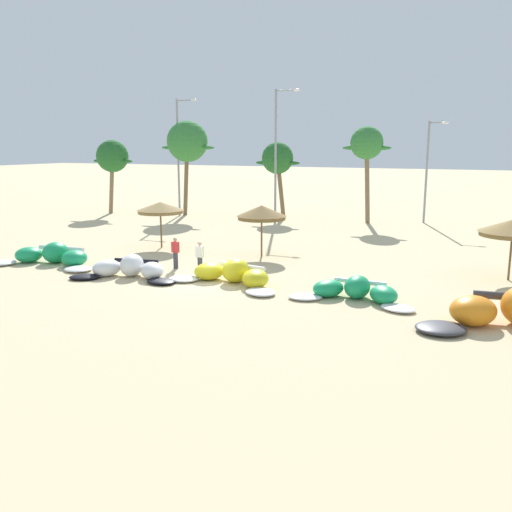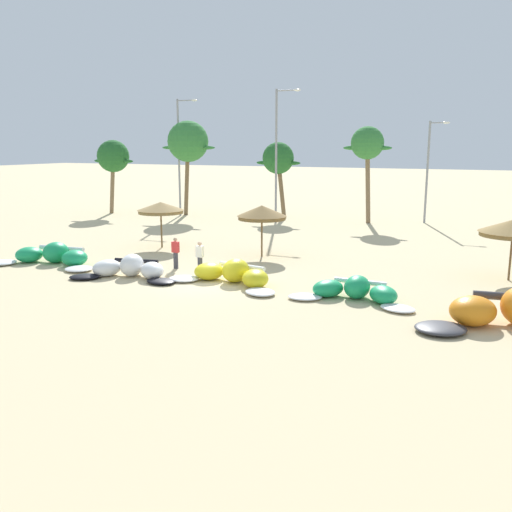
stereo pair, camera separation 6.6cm
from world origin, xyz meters
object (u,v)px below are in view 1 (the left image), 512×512
at_px(kite_left_of_center, 232,274).
at_px(lamppost_west, 180,152).
at_px(beach_umbrella_middle, 262,212).
at_px(palm_left, 187,142).
at_px(kite_center, 355,291).
at_px(beach_umbrella_near_van, 160,208).
at_px(kite_far_left, 51,256).
at_px(lamppost_west_center, 277,150).
at_px(kite_left, 129,269).
at_px(person_by_umbrellas, 200,258).
at_px(lamppost_east_center, 429,166).
at_px(palm_left_of_gap, 278,159).
at_px(palm_center_left, 367,145).
at_px(palm_leftmost, 112,157).
at_px(person_near_kites, 176,253).

distance_m(kite_left_of_center, lamppost_west, 25.87).
xyz_separation_m(beach_umbrella_middle, palm_left, (-13.56, 14.63, 3.97)).
relative_size(kite_center, beach_umbrella_near_van, 1.90).
bearing_deg(kite_far_left, beach_umbrella_middle, 33.95).
height_order(kite_far_left, lamppost_west_center, lamppost_west_center).
relative_size(kite_far_left, kite_left, 1.19).
bearing_deg(kite_far_left, kite_left_of_center, 0.89).
relative_size(kite_left_of_center, person_by_umbrellas, 3.69).
xyz_separation_m(kite_left, kite_center, (10.92, 0.59, -0.05)).
distance_m(kite_far_left, lamppost_west, 21.56).
bearing_deg(kite_far_left, lamppost_west, 102.39).
bearing_deg(lamppost_west_center, beach_umbrella_near_van, -100.70).
bearing_deg(lamppost_west, person_by_umbrellas, -56.06).
xyz_separation_m(kite_left, beach_umbrella_near_van, (-3.01, 7.28, 2.07)).
distance_m(kite_left_of_center, lamppost_east_center, 25.41).
distance_m(kite_left, lamppost_east_center, 27.83).
height_order(person_by_umbrellas, palm_left, palm_left).
xyz_separation_m(beach_umbrella_near_van, person_by_umbrellas, (5.77, -5.28, -1.67)).
xyz_separation_m(beach_umbrella_near_van, palm_left_of_gap, (1.29, 16.11, 2.58)).
bearing_deg(kite_left, palm_left, 114.03).
relative_size(kite_left_of_center, lamppost_west_center, 0.57).
bearing_deg(lamppost_west_center, kite_left_of_center, -73.98).
distance_m(palm_left, palm_left_of_gap, 8.29).
relative_size(kite_left, lamppost_east_center, 0.68).
distance_m(person_by_umbrellas, lamppost_east_center, 24.95).
xyz_separation_m(kite_center, lamppost_east_center, (-0.37, 24.82, 4.21)).
bearing_deg(palm_center_left, kite_left_of_center, -92.31).
relative_size(palm_left, lamppost_east_center, 1.03).
bearing_deg(palm_center_left, palm_left_of_gap, 179.91).
bearing_deg(palm_left_of_gap, palm_center_left, -0.09).
distance_m(beach_umbrella_middle, lamppost_east_center, 19.53).
bearing_deg(kite_center, kite_left, -176.89).
xyz_separation_m(kite_far_left, palm_center_left, (11.62, 22.59, 5.84)).
distance_m(palm_leftmost, palm_center_left, 22.86).
bearing_deg(kite_far_left, lamppost_east_center, 56.61).
xyz_separation_m(kite_far_left, lamppost_west_center, (5.14, 19.59, 5.44)).
distance_m(beach_umbrella_middle, palm_left_of_gap, 17.31).
height_order(person_by_umbrellas, palm_center_left, palm_center_left).
bearing_deg(palm_left_of_gap, lamppost_west, -165.59).
bearing_deg(kite_left_of_center, palm_left, 125.28).
xyz_separation_m(palm_leftmost, lamppost_west, (6.49, 1.12, 0.49)).
relative_size(kite_center, beach_umbrella_middle, 1.87).
height_order(kite_far_left, palm_leftmost, palm_leftmost).
relative_size(lamppost_west, lamppost_east_center, 1.25).
bearing_deg(palm_center_left, kite_left, -104.26).
height_order(lamppost_west_center, lamppost_east_center, lamppost_west_center).
xyz_separation_m(person_near_kites, palm_center_left, (4.93, 20.83, 5.46)).
distance_m(person_by_umbrellas, palm_center_left, 22.29).
bearing_deg(lamppost_west, kite_far_left, -77.61).
relative_size(palm_leftmost, lamppost_west_center, 0.64).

